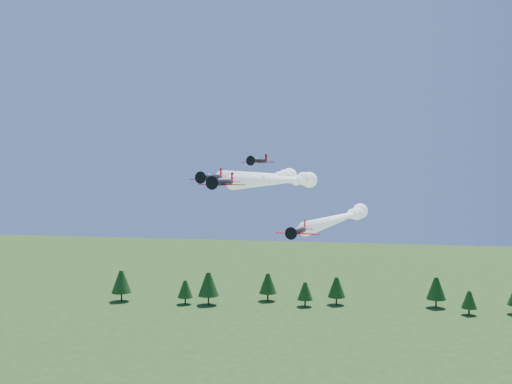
% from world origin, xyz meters
% --- Properties ---
extents(plane_lead, '(14.02, 52.63, 3.70)m').
position_xyz_m(plane_lead, '(2.70, 19.87, 47.15)').
color(plane_lead, black).
rests_on(plane_lead, ground).
extents(plane_left, '(14.42, 45.44, 3.70)m').
position_xyz_m(plane_left, '(-2.31, 28.39, 47.80)').
color(plane_left, black).
rests_on(plane_left, ground).
extents(plane_right, '(15.07, 54.02, 3.70)m').
position_xyz_m(plane_right, '(14.34, 27.41, 39.12)').
color(plane_right, black).
rests_on(plane_right, ground).
extents(plane_slot, '(6.48, 7.17, 2.27)m').
position_xyz_m(plane_slot, '(-0.17, 8.25, 50.78)').
color(plane_slot, black).
rests_on(plane_slot, ground).
extents(treeline, '(156.16, 19.54, 11.94)m').
position_xyz_m(treeline, '(7.62, 109.81, 6.90)').
color(treeline, '#382314').
rests_on(treeline, ground).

